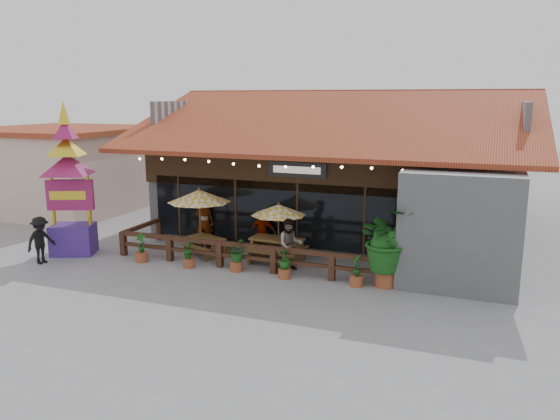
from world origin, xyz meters
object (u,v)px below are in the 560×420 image
at_px(picnic_table_left, 207,243).
at_px(tropical_plant, 387,241).
at_px(umbrella_right, 279,210).
at_px(umbrella_left, 199,196).
at_px(picnic_table_right, 277,246).
at_px(pedestrian, 41,240).
at_px(thai_sign_tower, 68,169).

xyz_separation_m(picnic_table_left, tropical_plant, (6.80, -1.01, 0.98)).
height_order(umbrella_right, picnic_table_left, umbrella_right).
bearing_deg(picnic_table_left, umbrella_right, 7.43).
relative_size(umbrella_left, picnic_table_right, 1.52).
distance_m(umbrella_left, picnic_table_right, 3.45).
relative_size(umbrella_right, tropical_plant, 0.97).
relative_size(picnic_table_right, pedestrian, 1.14).
bearing_deg(umbrella_right, picnic_table_left, -172.57).
height_order(umbrella_left, picnic_table_left, umbrella_left).
height_order(picnic_table_left, pedestrian, pedestrian).
bearing_deg(thai_sign_tower, tropical_plant, 2.97).
relative_size(umbrella_right, picnic_table_right, 1.28).
xyz_separation_m(picnic_table_right, thai_sign_tower, (-7.49, -1.73, 2.62)).
xyz_separation_m(umbrella_right, picnic_table_right, (0.02, -0.23, -1.26)).
bearing_deg(tropical_plant, umbrella_left, 171.08).
bearing_deg(picnic_table_right, picnic_table_left, -177.51).
bearing_deg(picnic_table_right, umbrella_right, 95.84).
xyz_separation_m(umbrella_right, picnic_table_left, (-2.70, -0.35, -1.38)).
bearing_deg(tropical_plant, pedestrian, -170.47).
height_order(umbrella_left, umbrella_right, umbrella_left).
bearing_deg(picnic_table_left, picnic_table_right, 2.49).
height_order(umbrella_right, pedestrian, umbrella_right).
bearing_deg(umbrella_right, thai_sign_tower, -165.24).
distance_m(umbrella_right, pedestrian, 8.43).
relative_size(umbrella_left, picnic_table_left, 1.62).
relative_size(umbrella_right, thai_sign_tower, 0.41).
distance_m(umbrella_left, picnic_table_left, 1.75).
xyz_separation_m(umbrella_left, picnic_table_left, (0.33, -0.11, -1.72)).
bearing_deg(picnic_table_right, tropical_plant, -15.53).
bearing_deg(umbrella_right, picnic_table_right, -84.16).
xyz_separation_m(tropical_plant, pedestrian, (-11.77, -1.98, -0.61)).
bearing_deg(thai_sign_tower, pedestrian, -98.62).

